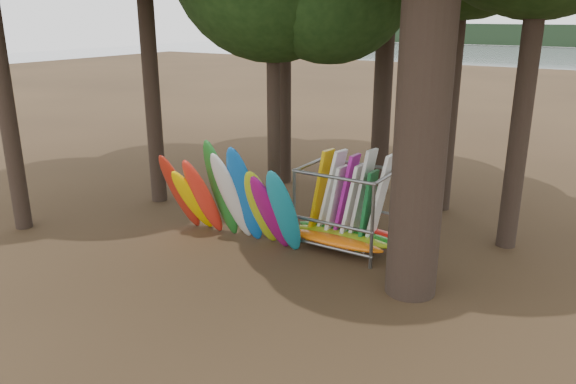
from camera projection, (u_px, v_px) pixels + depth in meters
The scene contains 4 objects.
ground at pixel (254, 257), 14.65m from camera, with size 120.00×120.00×0.00m, color #47331E.
lake at pixel (563, 70), 63.05m from camera, with size 160.00×160.00×0.00m, color gray.
kayak_row at pixel (233, 200), 15.08m from camera, with size 4.39×1.94×3.08m.
storage_rack at pixel (345, 212), 14.88m from camera, with size 3.07×1.58×2.78m.
Camera 1 is at (7.90, -10.90, 6.08)m, focal length 35.00 mm.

